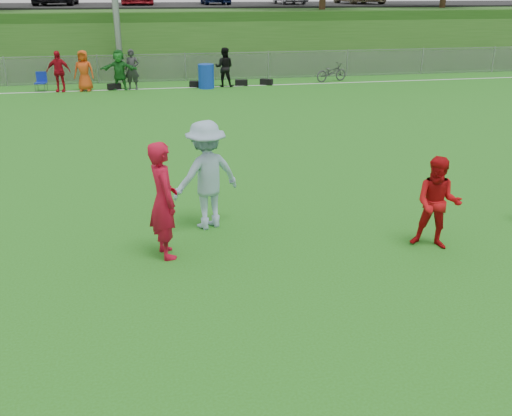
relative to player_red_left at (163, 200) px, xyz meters
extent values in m
plane|color=#286615|center=(1.80, -1.13, -0.96)|extent=(120.00, 120.00, 0.00)
cube|color=white|center=(1.80, 16.87, -0.96)|extent=(60.00, 0.10, 0.01)
cube|color=gray|center=(1.80, 18.87, -0.36)|extent=(58.00, 0.02, 1.20)
cube|color=gray|center=(1.80, 18.87, 0.29)|extent=(58.00, 0.04, 0.04)
cube|color=#204E16|center=(1.80, 29.87, 0.54)|extent=(120.00, 18.00, 3.00)
cube|color=black|center=(1.80, 31.87, 2.09)|extent=(120.00, 12.00, 0.10)
imported|color=#AE0C1B|center=(-3.66, 16.87, -0.12)|extent=(1.04, 0.55, 1.69)
imported|color=#CD4313|center=(-2.63, 16.87, -0.12)|extent=(0.90, 0.66, 1.69)
imported|color=#1D6D23|center=(-1.16, 16.87, -0.12)|extent=(1.62, 0.70, 1.69)
imported|color=#2A2A2C|center=(-0.62, 16.87, -0.12)|extent=(0.70, 0.54, 1.69)
imported|color=black|center=(3.38, 16.87, -0.12)|extent=(0.97, 0.85, 1.69)
cube|color=black|center=(-1.44, 16.97, -0.83)|extent=(0.61, 0.45, 0.26)
cube|color=black|center=(2.10, 16.97, -0.83)|extent=(0.61, 0.42, 0.26)
cube|color=black|center=(4.15, 16.97, -0.83)|extent=(0.58, 0.34, 0.26)
cube|color=black|center=(5.31, 16.97, -0.83)|extent=(0.61, 0.53, 0.26)
imported|color=#AF0C25|center=(0.00, 0.00, 0.00)|extent=(0.62, 0.79, 1.93)
imported|color=#B40C10|center=(4.48, -0.54, -0.17)|extent=(0.97, 0.91, 1.58)
imported|color=#8BAAC1|center=(0.81, 1.08, 0.03)|extent=(1.46, 1.17, 1.98)
cylinder|color=#1038B7|center=(2.53, 16.57, -0.45)|extent=(0.78, 0.78, 1.03)
cube|color=#0F23A3|center=(-4.47, 17.11, -0.61)|extent=(0.50, 0.50, 0.04)
cube|color=#0F23A3|center=(-4.44, 17.33, -0.38)|extent=(0.45, 0.09, 0.45)
imported|color=#303033|center=(8.51, 17.38, -0.54)|extent=(1.72, 1.03, 0.85)
camera|label=1|loc=(-0.18, -8.65, 3.17)|focal=40.00mm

